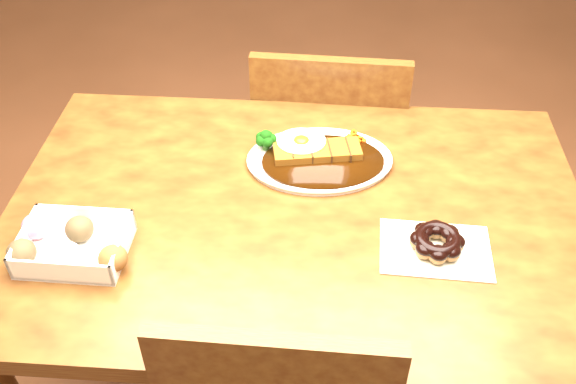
# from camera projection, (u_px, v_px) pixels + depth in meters

# --- Properties ---
(table) EXTENTS (1.20, 0.80, 0.75)m
(table) POSITION_uv_depth(u_px,v_px,m) (296.00, 243.00, 1.39)
(table) COLOR #461E0E
(table) RESTS_ON ground
(chair_far) EXTENTS (0.44, 0.44, 0.87)m
(chair_far) POSITION_uv_depth(u_px,v_px,m) (328.00, 155.00, 1.90)
(chair_far) COLOR #461E0E
(chair_far) RESTS_ON ground
(katsu_curry_plate) EXTENTS (0.34, 0.26, 0.06)m
(katsu_curry_plate) POSITION_uv_depth(u_px,v_px,m) (317.00, 156.00, 1.43)
(katsu_curry_plate) COLOR white
(katsu_curry_plate) RESTS_ON table
(donut_box) EXTENTS (0.23, 0.15, 0.06)m
(donut_box) POSITION_uv_depth(u_px,v_px,m) (70.00, 244.00, 1.21)
(donut_box) COLOR white
(donut_box) RESTS_ON table
(pon_de_ring) EXTENTS (0.22, 0.16, 0.04)m
(pon_de_ring) POSITION_uv_depth(u_px,v_px,m) (437.00, 242.00, 1.22)
(pon_de_ring) COLOR silver
(pon_de_ring) RESTS_ON table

